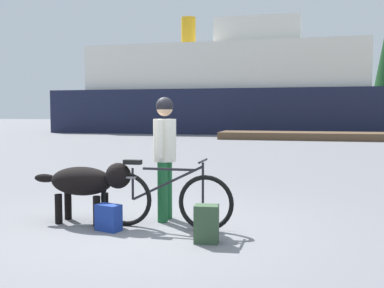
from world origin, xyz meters
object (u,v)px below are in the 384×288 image
Objects in this scene: backpack at (206,224)px; person_cyclist at (165,146)px; bicycle at (164,199)px; ferry_boat at (228,92)px; dog at (87,182)px; handbag_pannier at (109,218)px.

person_cyclist is at bearing 130.60° from backpack.
person_cyclist is (-0.12, 0.42, 0.65)m from bicycle.
bicycle is at bearing -82.13° from ferry_boat.
backpack is at bearing -16.45° from dog.
dog reaches higher than handbag_pannier.
ferry_boat reaches higher than bicycle.
ferry_boat reaches higher than dog.
backpack is at bearing -49.40° from person_cyclist.
dog is at bearing -157.47° from person_cyclist.
dog is (-1.10, 0.02, 0.18)m from bicycle.
dog is at bearing 145.34° from handbag_pannier.
person_cyclist is 1.25m from handbag_pannier.
handbag_pannier is 28.93m from ferry_boat.
dog is 1.89m from backpack.
bicycle is at bearing -0.93° from dog.
dog is 0.67m from handbag_pannier.
backpack is 1.35m from handbag_pannier.
person_cyclist reaches higher than handbag_pannier.
dog is 4.23× the size of handbag_pannier.
backpack is (0.68, -0.51, -0.17)m from bicycle.
backpack is at bearing -80.95° from ferry_boat.
ferry_boat is (-3.79, 27.89, 2.01)m from person_cyclist.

